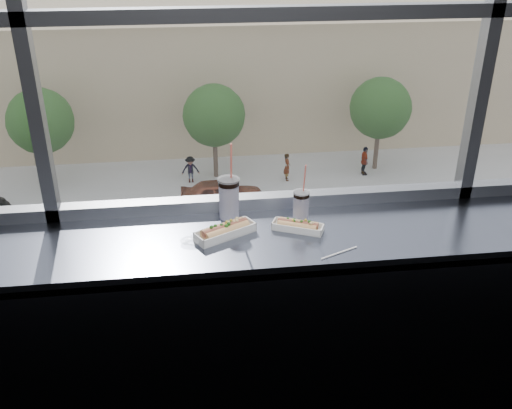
{
  "coord_description": "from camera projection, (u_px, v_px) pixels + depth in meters",
  "views": [
    {
      "loc": [
        -0.37,
        -0.96,
        2.34
      ],
      "look_at": [
        -0.09,
        1.23,
        1.25
      ],
      "focal_mm": 40.0,
      "sensor_mm": 36.0,
      "label": 1
    }
  ],
  "objects": [
    {
      "name": "car_near_d",
      "position": [
        401.0,
        264.0,
        22.81
      ],
      "size": [
        2.6,
        5.93,
        1.96
      ],
      "primitive_type": "imported",
      "rotation": [
        0.0,
        0.0,
        1.54
      ],
      "color": "white",
      "rests_on": "street_asphalt"
    },
    {
      "name": "soda_cup_right",
      "position": [
        301.0,
        205.0,
        2.6
      ],
      "size": [
        0.08,
        0.08,
        0.29
      ],
      "color": "white",
      "rests_on": "counter"
    },
    {
      "name": "pedestrian_b",
      "position": [
        190.0,
        167.0,
        32.0
      ],
      "size": [
        0.83,
        0.62,
        1.86
      ],
      "primitive_type": "imported",
      "color": "#66605B",
      "rests_on": "far_sidewalk"
    },
    {
      "name": "plaza_ground",
      "position": [
        189.0,
        102.0,
        46.79
      ],
      "size": [
        120.0,
        120.0,
        0.0
      ],
      "primitive_type": "plane",
      "color": "#B9B7B5",
      "rests_on": "ground"
    },
    {
      "name": "tree_center",
      "position": [
        214.0,
        116.0,
        31.52
      ],
      "size": [
        3.49,
        3.49,
        5.46
      ],
      "color": "#47382B",
      "rests_on": "far_sidewalk"
    },
    {
      "name": "pedestrian_c",
      "position": [
        287.0,
        164.0,
        32.25
      ],
      "size": [
        0.64,
        0.86,
        1.93
      ],
      "primitive_type": "imported",
      "rotation": [
        0.0,
        0.0,
        1.57
      ],
      "color": "#66605B",
      "rests_on": "far_sidewalk"
    },
    {
      "name": "far_sidewalk",
      "position": [
        195.0,
        178.0,
        33.02
      ],
      "size": [
        80.0,
        6.0,
        0.04
      ],
      "primitive_type": "cube",
      "color": "#B9B7B5",
      "rests_on": "plaza_ground"
    },
    {
      "name": "counter",
      "position": [
        275.0,
        239.0,
        2.55
      ],
      "size": [
        6.0,
        0.55,
        0.06
      ],
      "primitive_type": "cube",
      "color": "slate",
      "rests_on": "ground"
    },
    {
      "name": "car_near_b",
      "position": [
        44.0,
        286.0,
        21.16
      ],
      "size": [
        3.66,
        7.14,
        2.28
      ],
      "primitive_type": "imported",
      "rotation": [
        0.0,
        0.0,
        1.69
      ],
      "color": "black",
      "rests_on": "street_asphalt"
    },
    {
      "name": "soda_cup_left",
      "position": [
        229.0,
        196.0,
        2.63
      ],
      "size": [
        0.1,
        0.1,
        0.37
      ],
      "color": "white",
      "rests_on": "counter"
    },
    {
      "name": "tree_right",
      "position": [
        380.0,
        108.0,
        32.58
      ],
      "size": [
        3.54,
        3.54,
        5.53
      ],
      "color": "#47382B",
      "rests_on": "far_sidewalk"
    },
    {
      "name": "wall_back_lower",
      "position": [
        266.0,
        299.0,
        3.02
      ],
      "size": [
        6.0,
        0.0,
        6.0
      ],
      "primitive_type": "plane",
      "rotation": [
        1.57,
        0.0,
        0.0
      ],
      "color": "black",
      "rests_on": "ground"
    },
    {
      "name": "tree_left",
      "position": [
        41.0,
        121.0,
        30.43
      ],
      "size": [
        3.55,
        3.55,
        5.54
      ],
      "color": "#47382B",
      "rests_on": "far_sidewalk"
    },
    {
      "name": "loose_straw",
      "position": [
        339.0,
        253.0,
        2.38
      ],
      "size": [
        0.17,
        0.08,
        0.01
      ],
      "primitive_type": "cylinder",
      "rotation": [
        0.0,
        1.57,
        0.42
      ],
      "color": "white",
      "rests_on": "counter"
    },
    {
      "name": "car_far_b",
      "position": [
        222.0,
        189.0,
        29.16
      ],
      "size": [
        2.43,
        5.83,
        1.94
      ],
      "primitive_type": "imported",
      "rotation": [
        0.0,
        0.0,
        1.57
      ],
      "color": "brown",
      "rests_on": "street_asphalt"
    },
    {
      "name": "counter_fascia",
      "position": [
        282.0,
        368.0,
        2.55
      ],
      "size": [
        6.0,
        0.04,
        1.04
      ],
      "primitive_type": "cube",
      "color": "slate",
      "rests_on": "ground"
    },
    {
      "name": "wrapper",
      "position": [
        192.0,
        240.0,
        2.45
      ],
      "size": [
        0.1,
        0.07,
        0.03
      ],
      "primitive_type": "ellipsoid",
      "color": "silver",
      "rests_on": "counter"
    },
    {
      "name": "street_asphalt",
      "position": [
        201.0,
        248.0,
        25.91
      ],
      "size": [
        80.0,
        10.0,
        0.06
      ],
      "primitive_type": "cube",
      "color": "black",
      "rests_on": "plaza_ground"
    },
    {
      "name": "far_building",
      "position": [
        188.0,
        69.0,
        40.12
      ],
      "size": [
        50.0,
        14.0,
        8.0
      ],
      "primitive_type": "cube",
      "color": "tan",
      "rests_on": "plaza_ground"
    },
    {
      "name": "pedestrian_d",
      "position": [
        365.0,
        158.0,
        32.91
      ],
      "size": [
        0.69,
        0.91,
        2.06
      ],
      "primitive_type": "imported",
      "rotation": [
        0.0,
        0.0,
        1.57
      ],
      "color": "#66605B",
      "rests_on": "far_sidewalk"
    },
    {
      "name": "hotdog_tray_left",
      "position": [
        225.0,
        230.0,
        2.5
      ],
      "size": [
        0.29,
        0.21,
        0.07
      ],
      "rotation": [
        0.0,
        0.0,
        0.49
      ],
      "color": "white",
      "rests_on": "counter"
    },
    {
      "name": "hotdog_tray_right",
      "position": [
        298.0,
        226.0,
        2.55
      ],
      "size": [
        0.24,
        0.16,
        0.06
      ],
      "rotation": [
        0.0,
        0.0,
        -0.43
      ],
      "color": "white",
      "rests_on": "counter"
    },
    {
      "name": "car_near_c",
      "position": [
        175.0,
        280.0,
        21.78
      ],
      "size": [
        2.93,
        6.17,
        2.0
      ],
      "primitive_type": "imported",
      "rotation": [
        0.0,
        0.0,
        1.5
      ],
      "color": "#5A1218",
      "rests_on": "street_asphalt"
    }
  ]
}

